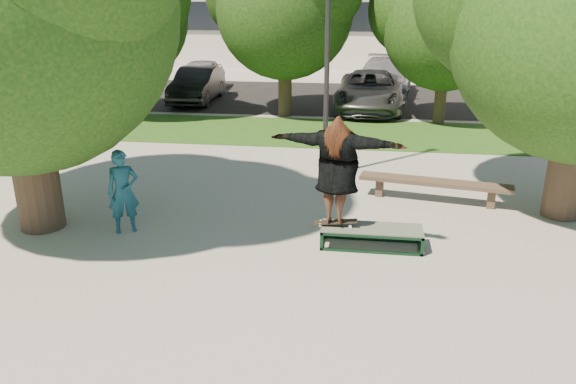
# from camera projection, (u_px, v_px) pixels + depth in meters

# --- Properties ---
(ground) EXTENTS (120.00, 120.00, 0.00)m
(ground) POSITION_uv_depth(u_px,v_px,m) (243.00, 263.00, 9.51)
(ground) COLOR gray
(ground) RESTS_ON ground
(grass_strip) EXTENTS (30.00, 4.00, 0.02)m
(grass_strip) POSITION_uv_depth(u_px,v_px,m) (335.00, 133.00, 18.24)
(grass_strip) COLOR #1D4213
(grass_strip) RESTS_ON ground
(asphalt_strip) EXTENTS (40.00, 8.00, 0.01)m
(asphalt_strip) POSITION_uv_depth(u_px,v_px,m) (321.00, 97.00, 24.43)
(asphalt_strip) COLOR black
(asphalt_strip) RESTS_ON ground
(bg_tree_left) EXTENTS (5.28, 4.51, 5.77)m
(bg_tree_left) POSITION_uv_depth(u_px,v_px,m) (122.00, 10.00, 19.43)
(bg_tree_left) COLOR #38281E
(bg_tree_left) RESTS_ON ground
(bg_tree_mid) EXTENTS (5.76, 4.92, 6.24)m
(bg_tree_mid) POSITION_uv_depth(u_px,v_px,m) (283.00, 1.00, 19.56)
(bg_tree_mid) COLOR #38281E
(bg_tree_mid) RESTS_ON ground
(bg_tree_right) EXTENTS (5.04, 4.31, 5.43)m
(bg_tree_right) POSITION_uv_depth(u_px,v_px,m) (445.00, 19.00, 18.55)
(bg_tree_right) COLOR #38281E
(bg_tree_right) RESTS_ON ground
(lamppost) EXTENTS (0.25, 0.15, 6.11)m
(lamppost) POSITION_uv_depth(u_px,v_px,m) (327.00, 46.00, 12.98)
(lamppost) COLOR #2D2D30
(lamppost) RESTS_ON ground
(grind_box) EXTENTS (1.80, 0.60, 0.38)m
(grind_box) POSITION_uv_depth(u_px,v_px,m) (371.00, 237.00, 10.06)
(grind_box) COLOR black
(grind_box) RESTS_ON ground
(skater_rig) EXTENTS (2.45, 1.12, 2.00)m
(skater_rig) POSITION_uv_depth(u_px,v_px,m) (337.00, 170.00, 9.73)
(skater_rig) COLOR white
(skater_rig) RESTS_ON grind_box
(bystander) EXTENTS (0.70, 0.62, 1.60)m
(bystander) POSITION_uv_depth(u_px,v_px,m) (123.00, 192.00, 10.52)
(bystander) COLOR #1A5265
(bystander) RESTS_ON ground
(bench) EXTENTS (3.26, 1.01, 0.50)m
(bench) POSITION_uv_depth(u_px,v_px,m) (435.00, 184.00, 12.14)
(bench) COLOR #4A3A2C
(bench) RESTS_ON ground
(car_silver_a) EXTENTS (1.96, 4.39, 1.47)m
(car_silver_a) POSITION_uv_depth(u_px,v_px,m) (200.00, 76.00, 25.37)
(car_silver_a) COLOR #B8B9BE
(car_silver_a) RESTS_ON asphalt_strip
(car_dark) EXTENTS (1.63, 4.31, 1.41)m
(car_dark) POSITION_uv_depth(u_px,v_px,m) (197.00, 85.00, 23.20)
(car_dark) COLOR black
(car_dark) RESTS_ON asphalt_strip
(car_grey) EXTENTS (2.63, 5.40, 1.48)m
(car_grey) POSITION_uv_depth(u_px,v_px,m) (369.00, 91.00, 21.59)
(car_grey) COLOR #5D5D62
(car_grey) RESTS_ON asphalt_strip
(car_silver_b) EXTENTS (2.92, 5.86, 1.64)m
(car_silver_b) POSITION_uv_depth(u_px,v_px,m) (383.00, 78.00, 24.20)
(car_silver_b) COLOR #A9A8AD
(car_silver_b) RESTS_ON asphalt_strip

